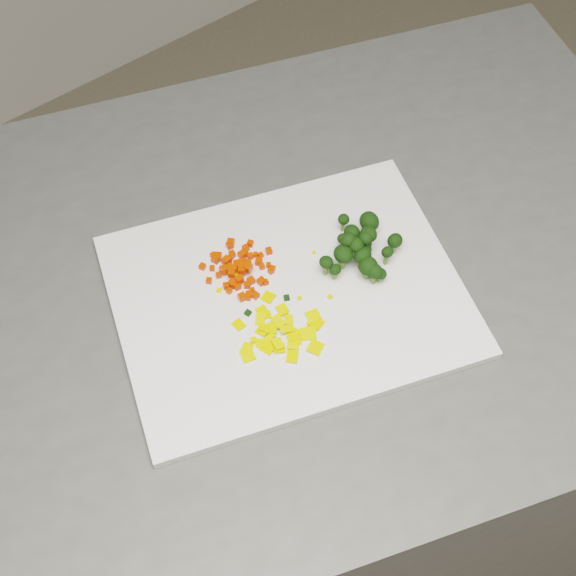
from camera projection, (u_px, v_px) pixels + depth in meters
counter_block at (297, 420)px, 1.35m from camera, size 1.21×1.02×0.90m
cutting_board at (288, 295)px, 0.95m from camera, size 0.48×0.43×0.01m
carrot_pile at (239, 265)px, 0.95m from camera, size 0.09×0.09×0.02m
pepper_pile at (275, 328)px, 0.91m from camera, size 0.10×0.10×0.01m
broccoli_pile at (354, 239)px, 0.95m from camera, size 0.11×0.11×0.05m
carrot_cube_0 at (269, 251)px, 0.97m from camera, size 0.01×0.01×0.01m
carrot_cube_1 at (213, 255)px, 0.97m from camera, size 0.01×0.01×0.01m
carrot_cube_2 at (209, 281)px, 0.95m from camera, size 0.01×0.01×0.01m
carrot_cube_3 at (218, 257)px, 0.97m from camera, size 0.01×0.01×0.01m
carrot_cube_4 at (237, 264)px, 0.96m from camera, size 0.01×0.01×0.01m
carrot_cube_5 at (266, 282)px, 0.95m from camera, size 0.01×0.01×0.01m
carrot_cube_6 at (262, 266)px, 0.96m from camera, size 0.01×0.01×0.01m
carrot_cube_7 at (242, 261)px, 0.96m from camera, size 0.01×0.01×0.01m
carrot_cube_8 at (259, 261)px, 0.96m from camera, size 0.01×0.01×0.01m
carrot_cube_9 at (218, 275)px, 0.95m from camera, size 0.01×0.01×0.01m
carrot_cube_10 at (241, 266)px, 0.95m from camera, size 0.01×0.01×0.01m
carrot_cube_11 at (272, 269)px, 0.96m from camera, size 0.01×0.01×0.01m
carrot_cube_12 at (229, 264)px, 0.96m from camera, size 0.01×0.01×0.01m
carrot_cube_13 at (242, 270)px, 0.95m from camera, size 0.01×0.01×0.01m
carrot_cube_14 at (233, 269)px, 0.96m from camera, size 0.01×0.01×0.01m
carrot_cube_15 at (245, 248)px, 0.97m from camera, size 0.01×0.01×0.01m
carrot_cube_16 at (232, 269)px, 0.96m from camera, size 0.01×0.01×0.01m
carrot_cube_17 at (232, 254)px, 0.97m from camera, size 0.01×0.01×0.01m
carrot_cube_18 at (216, 259)px, 0.96m from camera, size 0.01×0.01×0.01m
carrot_cube_19 at (229, 268)px, 0.95m from camera, size 0.01×0.01×0.01m
carrot_cube_20 at (229, 291)px, 0.94m from camera, size 0.01×0.01×0.01m
carrot_cube_21 at (212, 268)px, 0.96m from camera, size 0.01×0.01×0.01m
carrot_cube_22 at (261, 255)px, 0.97m from camera, size 0.01×0.01×0.01m
carrot_cube_23 at (248, 268)px, 0.95m from camera, size 0.01×0.01×0.01m
carrot_cube_24 at (271, 271)px, 0.96m from camera, size 0.01×0.01×0.01m
carrot_cube_25 at (250, 243)px, 0.98m from camera, size 0.01×0.01×0.01m
carrot_cube_26 at (250, 294)px, 0.94m from camera, size 0.01×0.01×0.01m
carrot_cube_27 at (250, 256)px, 0.97m from camera, size 0.01×0.01×0.01m
carrot_cube_28 at (229, 267)px, 0.95m from camera, size 0.01×0.01×0.01m
carrot_cube_29 at (230, 246)px, 0.98m from camera, size 0.01×0.01×0.01m
carrot_cube_30 at (232, 273)px, 0.94m from camera, size 0.01×0.01×0.01m
carrot_cube_31 at (251, 281)px, 0.95m from camera, size 0.01×0.01×0.01m
carrot_cube_32 at (232, 256)px, 0.97m from camera, size 0.01×0.01×0.01m
carrot_cube_33 at (241, 275)px, 0.95m from camera, size 0.01×0.01×0.01m
carrot_cube_34 at (269, 265)px, 0.96m from camera, size 0.01×0.01×0.01m
carrot_cube_35 at (261, 281)px, 0.95m from camera, size 0.01×0.01×0.01m
carrot_cube_36 at (232, 284)px, 0.94m from camera, size 0.01×0.01×0.01m
carrot_cube_37 at (256, 295)px, 0.94m from camera, size 0.01×0.01×0.01m
carrot_cube_38 at (239, 279)px, 0.94m from camera, size 0.01×0.01×0.01m
carrot_cube_39 at (226, 261)px, 0.96m from camera, size 0.01×0.01×0.01m
carrot_cube_40 at (248, 263)px, 0.95m from camera, size 0.01×0.01×0.01m
carrot_cube_41 at (248, 297)px, 0.93m from camera, size 0.01×0.01×0.01m
carrot_cube_42 at (231, 243)px, 0.98m from camera, size 0.01×0.01×0.01m
carrot_cube_43 at (242, 297)px, 0.93m from camera, size 0.01×0.01×0.01m
carrot_cube_44 at (227, 270)px, 0.95m from camera, size 0.01×0.01×0.01m
carrot_cube_45 at (252, 290)px, 0.94m from camera, size 0.01×0.01×0.01m
carrot_cube_46 at (237, 286)px, 0.94m from camera, size 0.01×0.01×0.01m
carrot_cube_47 at (202, 267)px, 0.96m from camera, size 0.01×0.01×0.01m
carrot_cube_48 at (224, 270)px, 0.95m from camera, size 0.01×0.01×0.01m
carrot_cube_49 at (246, 266)px, 0.95m from camera, size 0.01×0.01×0.01m
carrot_cube_50 at (242, 255)px, 0.97m from camera, size 0.01×0.01×0.01m
carrot_cube_51 at (226, 286)px, 0.94m from camera, size 0.01×0.01×0.01m
carrot_cube_52 at (256, 255)px, 0.97m from camera, size 0.01×0.01×0.01m
carrot_cube_53 at (234, 269)px, 0.95m from camera, size 0.01×0.01×0.01m
carrot_cube_54 at (222, 269)px, 0.96m from camera, size 0.01×0.01×0.01m
carrot_cube_55 at (246, 248)px, 0.97m from camera, size 0.01×0.01×0.01m
carrot_cube_56 at (244, 252)px, 0.97m from camera, size 0.01×0.01×0.01m
carrot_cube_57 at (247, 285)px, 0.94m from camera, size 0.01×0.01×0.01m
carrot_cube_58 at (245, 261)px, 0.96m from camera, size 0.01×0.01×0.01m
pepper_chunk_0 at (267, 348)px, 0.90m from camera, size 0.02×0.02×0.01m
pepper_chunk_1 at (265, 315)px, 0.92m from camera, size 0.02×0.02×0.00m
pepper_chunk_2 at (261, 319)px, 0.92m from camera, size 0.02×0.02×0.01m
pepper_chunk_3 at (310, 331)px, 0.91m from camera, size 0.01×0.02×0.00m
pepper_chunk_4 at (247, 348)px, 0.90m from camera, size 0.02×0.02×0.01m
pepper_chunk_5 at (283, 309)px, 0.93m from camera, size 0.01×0.01×0.01m
pepper_chunk_6 at (278, 321)px, 0.91m from camera, size 0.01×0.02×0.01m
pepper_chunk_7 at (263, 343)px, 0.90m from camera, size 0.02×0.02×0.01m
pepper_chunk_8 at (278, 344)px, 0.89m from camera, size 0.01×0.02×0.01m
pepper_chunk_9 at (266, 329)px, 0.91m from camera, size 0.02×0.02×0.01m
pepper_chunk_10 at (263, 312)px, 0.92m from camera, size 0.01×0.02×0.01m
pepper_chunk_11 at (263, 330)px, 0.91m from camera, size 0.02×0.02×0.01m
pepper_chunk_12 at (272, 328)px, 0.91m from camera, size 0.02×0.02×0.00m
pepper_chunk_13 at (308, 334)px, 0.91m from camera, size 0.02×0.02×0.01m
pepper_chunk_14 at (293, 333)px, 0.91m from camera, size 0.02×0.01×0.00m
pepper_chunk_15 at (293, 345)px, 0.90m from camera, size 0.02×0.02×0.01m
pepper_chunk_16 at (279, 348)px, 0.90m from camera, size 0.02×0.02×0.01m
pepper_chunk_17 at (292, 357)px, 0.89m from camera, size 0.02×0.02×0.00m
pepper_chunk_18 at (315, 347)px, 0.90m from camera, size 0.02×0.02×0.01m
pepper_chunk_19 at (296, 337)px, 0.91m from camera, size 0.02×0.02×0.01m
pepper_chunk_20 at (316, 323)px, 0.92m from camera, size 0.02×0.02×0.01m
pepper_chunk_21 at (313, 316)px, 0.92m from camera, size 0.02×0.02×0.01m
pepper_chunk_22 at (283, 310)px, 0.93m from camera, size 0.02×0.02×0.01m
pepper_chunk_23 at (268, 344)px, 0.90m from camera, size 0.02×0.01×0.00m
pepper_chunk_24 at (287, 329)px, 0.91m from camera, size 0.02×0.01×0.00m
pepper_chunk_25 at (294, 338)px, 0.90m from camera, size 0.02×0.02×0.01m
pepper_chunk_26 at (289, 320)px, 0.92m from camera, size 0.01×0.02×0.01m
pepper_chunk_27 at (268, 297)px, 0.94m from camera, size 0.02×0.02×0.01m
pepper_chunk_28 at (239, 325)px, 0.91m from camera, size 0.01×0.01×0.01m
pepper_chunk_29 at (269, 342)px, 0.90m from camera, size 0.01×0.02×0.01m
pepper_chunk_30 at (248, 355)px, 0.89m from camera, size 0.02×0.02×0.00m
broccoli_floret_0 at (386, 256)px, 0.95m from camera, size 0.02×0.02×0.03m
broccoli_floret_1 at (365, 241)px, 0.95m from camera, size 0.02×0.02×0.02m
broccoli_floret_2 at (367, 238)px, 0.96m from camera, size 0.03×0.03×0.03m
broccoli_floret_3 at (342, 242)px, 0.97m from camera, size 0.02×0.02×0.02m
broccoli_floret_4 at (326, 266)px, 0.95m from camera, size 0.02×0.02×0.03m
broccoli_floret_5 at (343, 223)px, 0.98m from camera, size 0.02×0.02×0.03m
broccoli_floret_6 at (365, 248)px, 0.96m from camera, size 0.02×0.02×0.03m
broccoli_floret_7 at (355, 248)px, 0.95m from camera, size 0.03×0.03×0.03m
broccoli_floret_8 at (394, 244)px, 0.96m from camera, size 0.03×0.03×0.03m
broccoli_floret_9 at (351, 236)px, 0.97m from camera, size 0.03×0.03×0.03m
broccoli_floret_10 at (380, 276)px, 0.94m from camera, size 0.02×0.02×0.02m
broccoli_floret_11 at (335, 273)px, 0.94m from camera, size 0.02×0.02×0.02m
broccoli_floret_12 at (362, 261)px, 0.95m from camera, size 0.02×0.02×0.03m
broccoli_floret_13 at (374, 275)px, 0.94m from camera, size 0.02×0.02×0.03m
broccoli_floret_14 at (367, 269)px, 0.94m from camera, size 0.03×0.03×0.03m
broccoli_floret_15 at (347, 244)px, 0.95m from camera, size 0.03×0.03×0.03m
broccoli_floret_16 at (365, 252)px, 0.96m from camera, size 0.02×0.02×0.02m
broccoli_floret_17 at (368, 224)px, 0.98m from camera, size 0.03×0.03×0.03m
broccoli_floret_18 at (342, 258)px, 0.95m from camera, size 0.03×0.03×0.03m
broccoli_floret_19 at (362, 259)px, 0.95m from camera, size 0.03×0.03×0.03m
stray_bit_0 at (272, 336)px, 0.91m from camera, size 0.01×0.01×0.00m
stray_bit_1 at (239, 275)px, 0.95m from camera, size 0.01×0.01×0.00m
stray_bit_2 at (300, 298)px, 0.94m from camera, size 0.01×0.01×0.00m
stray_bit_3 at (330, 297)px, 0.94m from camera, size 0.01×0.01×0.00m
stray_bit_4 at (287, 298)px, 0.93m from camera, size 0.01×0.01×0.00m
stray_bit_5 at (254, 340)px, 0.90m from camera, size 0.01×0.01×0.00m
stray_bit_6 at (248, 313)px, 0.92m from camera, size 0.01×0.01×0.00m
stray_bit_7 at (227, 273)px, 0.96m from camera, size 0.01×0.01×0.00m
stray_bit_8 at (314, 252)px, 0.97m from camera, size 0.00×0.00×0.00m
stray_bit_9 at (219, 290)px, 0.94m from camera, size 0.01×0.01×0.00m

